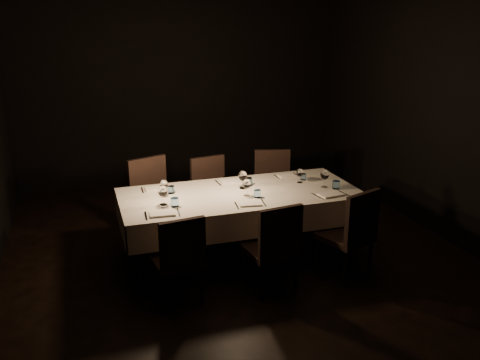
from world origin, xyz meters
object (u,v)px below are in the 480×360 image
object	(u,v)px
chair_near_center	(275,245)
chair_near_left	(180,256)
chair_near_right	(352,231)
chair_far_left	(154,197)
chair_far_right	(273,184)
dining_table	(240,199)
chair_far_center	(212,191)

from	to	relation	value
chair_near_center	chair_near_left	bearing A→B (deg)	-12.60
chair_near_right	chair_far_left	xyz separation A→B (m)	(-1.73, 1.51, 0.02)
chair_near_right	chair_near_left	bearing A→B (deg)	-21.43
chair_near_right	chair_far_left	size ratio (longest dim) A/B	0.95
chair_near_center	chair_near_right	bearing A→B (deg)	175.37
chair_near_left	chair_far_right	size ratio (longest dim) A/B	0.93
chair_near_left	chair_far_right	distance (m)	2.20
dining_table	chair_far_left	world-z (taller)	chair_far_left
chair_near_center	chair_far_center	xyz separation A→B (m)	(-0.16, 1.67, 0.00)
dining_table	chair_far_right	bearing A→B (deg)	49.81
chair_near_center	chair_far_right	size ratio (longest dim) A/B	0.97
chair_near_center	chair_far_left	bearing A→B (deg)	-67.66
chair_near_left	chair_near_right	distance (m)	1.72
dining_table	chair_near_right	distance (m)	1.21
chair_near_left	chair_far_center	bearing A→B (deg)	-122.53
chair_near_right	chair_far_right	distance (m)	1.64
chair_far_left	chair_far_right	size ratio (longest dim) A/B	1.06
dining_table	chair_far_left	bearing A→B (deg)	138.09
dining_table	chair_far_right	world-z (taller)	chair_far_right
chair_near_left	chair_far_left	bearing A→B (deg)	-97.96
dining_table	chair_near_right	size ratio (longest dim) A/B	2.66
dining_table	chair_near_center	xyz separation A→B (m)	(0.07, -0.82, -0.18)
chair_near_left	chair_far_left	world-z (taller)	chair_far_left
chair_near_center	chair_far_center	size ratio (longest dim) A/B	0.99
chair_far_right	chair_far_center	bearing A→B (deg)	-165.31
chair_near_left	dining_table	bearing A→B (deg)	-145.70
chair_near_left	chair_far_right	xyz separation A→B (m)	(1.52, 1.59, 0.03)
chair_near_center	chair_near_right	size ratio (longest dim) A/B	0.97
chair_near_left	chair_near_right	bearing A→B (deg)	170.53
chair_near_left	chair_far_left	xyz separation A→B (m)	(-0.00, 1.47, 0.06)
chair_far_center	dining_table	bearing A→B (deg)	-94.56
chair_near_right	chair_far_left	distance (m)	2.30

